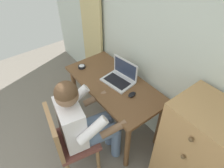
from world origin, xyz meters
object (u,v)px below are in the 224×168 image
at_px(chair, 69,139).
at_px(person_seated, 84,121).
at_px(desk, 114,90).
at_px(laptop, 120,77).
at_px(desk_clock, 82,67).
at_px(computer_mouse, 132,95).
at_px(dresser, 194,155).

height_order(chair, person_seated, person_seated).
bearing_deg(desk, laptop, 80.62).
bearing_deg(desk_clock, person_seated, -29.57).
relative_size(laptop, computer_mouse, 3.73).
distance_m(person_seated, laptop, 0.66).
relative_size(computer_mouse, desk_clock, 1.11).
bearing_deg(laptop, desk_clock, -154.78).
relative_size(chair, person_seated, 0.74).
distance_m(laptop, desk_clock, 0.53).
bearing_deg(laptop, dresser, 0.24).
distance_m(dresser, desk_clock, 1.55).
relative_size(desk, chair, 1.35).
xyz_separation_m(desk, chair, (0.19, -0.71, -0.13)).
relative_size(desk, laptop, 3.25).
xyz_separation_m(dresser, person_seated, (-0.84, -0.62, 0.11)).
bearing_deg(desk_clock, chair, -41.07).
bearing_deg(computer_mouse, desk, 175.79).
xyz_separation_m(desk, dresser, (1.06, 0.09, -0.06)).
height_order(person_seated, computer_mouse, person_seated).
relative_size(dresser, computer_mouse, 11.56).
xyz_separation_m(chair, computer_mouse, (0.09, 0.73, 0.26)).
relative_size(desk, desk_clock, 13.46).
xyz_separation_m(chair, desk_clock, (-0.65, 0.57, 0.26)).
xyz_separation_m(person_seated, desk_clock, (-0.68, 0.39, 0.08)).
bearing_deg(chair, desk_clock, 138.93).
bearing_deg(dresser, desk_clock, -171.46).
bearing_deg(person_seated, laptop, 108.85).
bearing_deg(person_seated, dresser, 36.41).
relative_size(laptop, desk_clock, 4.14).
distance_m(computer_mouse, desk_clock, 0.76).
xyz_separation_m(dresser, chair, (-0.87, -0.80, -0.07)).
relative_size(desk, dresser, 1.05).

